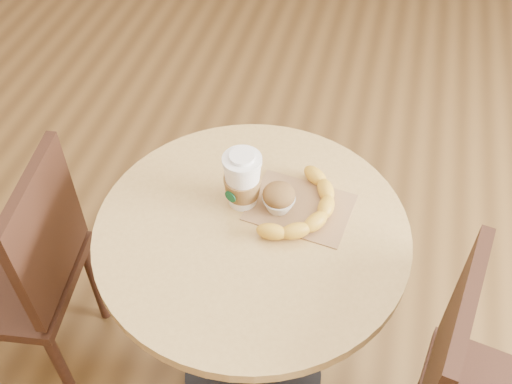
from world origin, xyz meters
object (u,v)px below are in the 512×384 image
chair_left (26,271)px  banana (303,204)px  muffin (279,198)px  coffee_cup (242,181)px  cafe_table (252,278)px

chair_left → banana: chair_left is taller
chair_left → muffin: bearing=94.8°
coffee_cup → chair_left: bearing=-141.2°
chair_left → muffin: 0.77m
coffee_cup → muffin: coffee_cup is taller
coffee_cup → banana: 0.15m
coffee_cup → muffin: bearing=23.1°
muffin → coffee_cup: bearing=178.3°
coffee_cup → muffin: size_ratio=1.93×
muffin → banana: size_ratio=0.29×
coffee_cup → banana: size_ratio=0.56×
cafe_table → coffee_cup: (-0.04, 0.08, 0.27)m
muffin → chair_left: bearing=-167.9°
cafe_table → chair_left: size_ratio=0.90×
muffin → banana: bearing=8.9°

